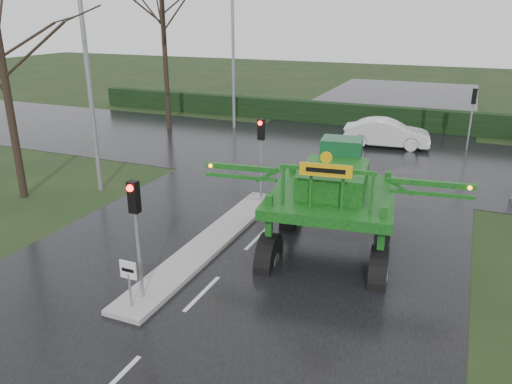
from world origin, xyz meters
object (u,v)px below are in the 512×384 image
at_px(traffic_signal_far, 473,105).
at_px(crop_sprayer, 271,193).
at_px(keep_left_sign, 129,277).
at_px(white_sedan, 385,147).
at_px(street_light_left_near, 92,53).
at_px(traffic_signal_mid, 261,142).
at_px(street_light_left_far, 237,38).
at_px(traffic_signal_near, 135,216).

distance_m(traffic_signal_far, crop_sprayer, 18.10).
distance_m(keep_left_sign, white_sedan, 20.59).
bearing_deg(street_light_left_near, traffic_signal_mid, 12.21).
distance_m(traffic_signal_mid, traffic_signal_far, 14.75).
xyz_separation_m(street_light_left_far, white_sedan, (10.24, -1.21, -5.99)).
bearing_deg(traffic_signal_far, keep_left_sign, 70.07).
distance_m(traffic_signal_near, traffic_signal_mid, 8.50).
distance_m(traffic_signal_near, white_sedan, 20.24).
xyz_separation_m(traffic_signal_mid, white_sedan, (3.34, 11.30, -2.59)).
bearing_deg(white_sedan, street_light_left_near, 134.65).
xyz_separation_m(traffic_signal_far, street_light_left_far, (-14.69, -0.01, 3.40)).
bearing_deg(keep_left_sign, traffic_signal_far, 70.07).
relative_size(keep_left_sign, street_light_left_near, 0.14).
xyz_separation_m(traffic_signal_near, traffic_signal_mid, (0.00, 8.50, 0.00)).
xyz_separation_m(traffic_signal_near, street_light_left_far, (-6.89, 21.01, 3.40)).
bearing_deg(white_sedan, crop_sprayer, 169.56).
height_order(traffic_signal_far, street_light_left_near, street_light_left_near).
bearing_deg(crop_sprayer, street_light_left_near, 153.57).
bearing_deg(white_sedan, keep_left_sign, 163.97).
relative_size(keep_left_sign, white_sedan, 0.27).
relative_size(traffic_signal_mid, street_light_left_near, 0.35).
height_order(traffic_signal_near, crop_sprayer, crop_sprayer).
xyz_separation_m(traffic_signal_near, crop_sprayer, (2.29, 3.78, -0.33)).
bearing_deg(white_sedan, street_light_left_far, 76.58).
bearing_deg(traffic_signal_far, street_light_left_far, 0.03).
distance_m(street_light_left_near, white_sedan, 17.44).
distance_m(traffic_signal_mid, crop_sprayer, 5.25).
bearing_deg(traffic_signal_mid, traffic_signal_far, 58.07).
relative_size(traffic_signal_near, traffic_signal_far, 1.00).
height_order(keep_left_sign, street_light_left_far, street_light_left_far).
relative_size(keep_left_sign, traffic_signal_near, 0.38).
height_order(traffic_signal_near, street_light_left_far, street_light_left_far).
distance_m(keep_left_sign, traffic_signal_far, 22.93).
height_order(keep_left_sign, white_sedan, keep_left_sign).
bearing_deg(crop_sprayer, traffic_signal_far, 65.18).
bearing_deg(traffic_signal_near, traffic_signal_mid, 90.00).
bearing_deg(white_sedan, traffic_signal_mid, 156.84).
relative_size(keep_left_sign, crop_sprayer, 0.16).
bearing_deg(white_sedan, traffic_signal_far, -81.34).
xyz_separation_m(keep_left_sign, street_light_left_far, (-6.89, 21.50, 4.93)).
relative_size(keep_left_sign, traffic_signal_far, 0.38).
distance_m(traffic_signal_mid, street_light_left_near, 7.83).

